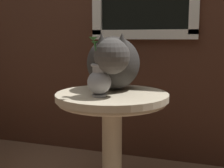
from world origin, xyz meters
TOP-DOWN VIEW (x-y plane):
  - wicker_side_table at (0.27, 0.19)m, footprint 0.61×0.61m
  - cat at (0.25, 0.28)m, footprint 0.38×0.66m
  - pewter_vase_with_ivy at (0.24, 0.08)m, footprint 0.12×0.14m

SIDE VIEW (x-z plane):
  - wicker_side_table at x=0.27m, z-range 0.12..0.76m
  - pewter_vase_with_ivy at x=0.24m, z-range 0.57..0.87m
  - cat at x=0.25m, z-range 0.63..0.95m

